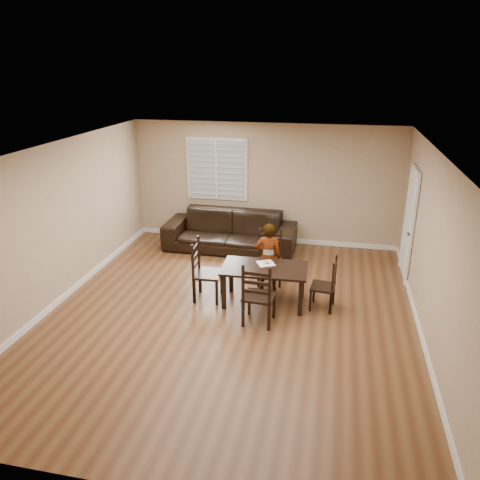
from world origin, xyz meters
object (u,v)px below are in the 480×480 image
(chair_left, at_px, (201,272))
(donut, at_px, (267,262))
(child, at_px, (268,257))
(chair_right, at_px, (329,286))
(chair_far, at_px, (257,299))
(dining_table, at_px, (264,272))
(chair_near, at_px, (270,258))
(sofa, at_px, (230,231))

(chair_left, distance_m, donut, 1.17)
(child, distance_m, donut, 0.36)
(chair_left, height_order, chair_right, chair_left)
(chair_far, relative_size, child, 0.83)
(dining_table, relative_size, donut, 15.05)
(chair_near, xyz_separation_m, sofa, (-1.09, 1.40, -0.04))
(child, bearing_deg, sofa, -66.08)
(chair_left, distance_m, sofa, 2.36)
(dining_table, distance_m, child, 0.52)
(chair_near, height_order, chair_left, chair_left)
(sofa, bearing_deg, donut, -61.24)
(dining_table, distance_m, chair_left, 1.12)
(chair_right, height_order, sofa, chair_right)
(chair_near, bearing_deg, chair_left, -145.19)
(chair_near, relative_size, chair_far, 0.95)
(chair_left, relative_size, donut, 11.20)
(donut, bearing_deg, dining_table, -94.44)
(chair_near, height_order, chair_far, chair_far)
(dining_table, bearing_deg, chair_near, 90.69)
(dining_table, xyz_separation_m, sofa, (-1.14, 2.32, -0.16))
(dining_table, relative_size, chair_far, 1.37)
(chair_left, xyz_separation_m, donut, (1.13, 0.20, 0.20))
(chair_far, xyz_separation_m, sofa, (-1.15, 3.11, -0.07))
(chair_far, bearing_deg, child, -84.97)
(chair_near, xyz_separation_m, child, (0.02, -0.41, 0.18))
(chair_far, bearing_deg, donut, -86.27)
(chair_left, height_order, donut, chair_left)
(donut, distance_m, sofa, 2.46)
(chair_far, height_order, chair_left, chair_left)
(chair_right, relative_size, sofa, 0.32)
(chair_left, xyz_separation_m, chair_right, (2.21, 0.06, -0.08))
(chair_left, bearing_deg, sofa, -2.44)
(donut, xyz_separation_m, sofa, (-1.15, 2.16, -0.28))
(child, bearing_deg, donut, 86.88)
(chair_right, bearing_deg, child, -108.22)
(chair_right, xyz_separation_m, donut, (-1.08, 0.14, 0.28))
(chair_far, bearing_deg, chair_right, -139.71)
(dining_table, bearing_deg, chair_left, -179.88)
(chair_left, height_order, sofa, chair_left)
(chair_left, relative_size, child, 0.85)
(chair_near, xyz_separation_m, chair_far, (0.06, -1.71, 0.03))
(dining_table, distance_m, chair_right, 1.11)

